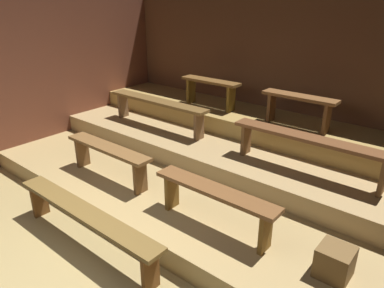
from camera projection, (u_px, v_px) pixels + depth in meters
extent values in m
cube|color=#9F8853|center=(188.00, 201.00, 5.02)|extent=(6.81, 5.16, 0.08)
cube|color=brown|center=(272.00, 78.00, 6.07)|extent=(6.81, 0.06, 2.65)
cube|color=brown|center=(55.00, 75.00, 6.28)|extent=(0.06, 5.16, 2.65)
cube|color=tan|center=(209.00, 177.00, 5.30)|extent=(6.01, 3.40, 0.27)
cube|color=tan|center=(236.00, 146.00, 5.68)|extent=(6.01, 2.03, 0.27)
cube|color=#AC8947|center=(252.00, 122.00, 5.91)|extent=(6.01, 1.07, 0.27)
cube|color=brown|center=(84.00, 212.00, 3.88)|extent=(2.24, 0.25, 0.04)
cube|color=brown|center=(40.00, 200.00, 4.56)|extent=(0.05, 0.20, 0.43)
cube|color=brown|center=(150.00, 272.00, 3.38)|extent=(0.05, 0.20, 0.43)
cube|color=brown|center=(108.00, 148.00, 4.81)|extent=(1.48, 0.25, 0.04)
cube|color=brown|center=(82.00, 152.00, 5.27)|extent=(0.05, 0.20, 0.43)
cube|color=brown|center=(140.00, 177.00, 4.54)|extent=(0.05, 0.20, 0.43)
cube|color=brown|center=(215.00, 190.00, 3.77)|extent=(1.48, 0.25, 0.04)
cube|color=brown|center=(172.00, 191.00, 4.22)|extent=(0.05, 0.20, 0.43)
cube|color=brown|center=(265.00, 232.00, 3.49)|extent=(0.05, 0.20, 0.43)
cube|color=brown|center=(157.00, 101.00, 5.93)|extent=(2.01, 0.25, 0.04)
cube|color=brown|center=(123.00, 105.00, 6.54)|extent=(0.05, 0.20, 0.43)
cube|color=brown|center=(199.00, 126.00, 5.50)|extent=(0.05, 0.20, 0.43)
cube|color=brown|center=(309.00, 138.00, 4.40)|extent=(2.01, 0.25, 0.04)
cube|color=brown|center=(246.00, 139.00, 5.01)|extent=(0.05, 0.20, 0.43)
cube|color=brown|center=(383.00, 177.00, 3.97)|extent=(0.05, 0.20, 0.43)
cube|color=brown|center=(210.00, 81.00, 6.08)|extent=(1.09, 0.25, 0.04)
cube|color=brown|center=(191.00, 91.00, 6.42)|extent=(0.05, 0.20, 0.43)
cube|color=brown|center=(231.00, 99.00, 5.92)|extent=(0.05, 0.20, 0.43)
cube|color=brown|center=(300.00, 97.00, 5.14)|extent=(1.09, 0.25, 0.04)
cube|color=brown|center=(271.00, 107.00, 5.48)|extent=(0.05, 0.20, 0.43)
cube|color=brown|center=(327.00, 119.00, 4.98)|extent=(0.05, 0.20, 0.43)
cube|color=brown|center=(335.00, 262.00, 3.20)|extent=(0.29, 0.29, 0.29)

